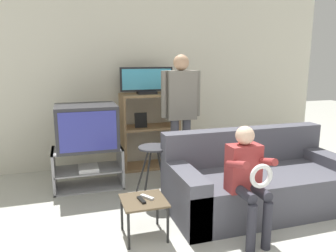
{
  "coord_description": "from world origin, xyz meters",
  "views": [
    {
      "loc": [
        -0.95,
        -1.33,
        1.61
      ],
      "look_at": [
        0.07,
        1.95,
        0.9
      ],
      "focal_mm": 35.0,
      "sensor_mm": 36.0,
      "label": 1
    }
  ],
  "objects_px": {
    "media_shelf": "(150,130)",
    "snack_table": "(144,205)",
    "folding_stool": "(154,157)",
    "couch": "(257,182)",
    "person_seated_child": "(248,174)",
    "person_standing_adult": "(181,105)",
    "television_main": "(87,127)",
    "tv_stand": "(88,168)",
    "remote_control_white": "(147,197)",
    "television_flat": "(147,81)",
    "remote_control_black": "(141,200)"
  },
  "relations": [
    {
      "from": "folding_stool",
      "to": "person_standing_adult",
      "type": "height_order",
      "value": "person_standing_adult"
    },
    {
      "from": "folding_stool",
      "to": "couch",
      "type": "bearing_deg",
      "value": -25.35
    },
    {
      "from": "couch",
      "to": "person_standing_adult",
      "type": "relative_size",
      "value": 1.18
    },
    {
      "from": "remote_control_black",
      "to": "person_standing_adult",
      "type": "height_order",
      "value": "person_standing_adult"
    },
    {
      "from": "snack_table",
      "to": "remote_control_white",
      "type": "relative_size",
      "value": 2.76
    },
    {
      "from": "snack_table",
      "to": "person_standing_adult",
      "type": "distance_m",
      "value": 1.66
    },
    {
      "from": "snack_table",
      "to": "person_seated_child",
      "type": "height_order",
      "value": "person_seated_child"
    },
    {
      "from": "tv_stand",
      "to": "person_standing_adult",
      "type": "distance_m",
      "value": 1.43
    },
    {
      "from": "snack_table",
      "to": "couch",
      "type": "relative_size",
      "value": 0.2
    },
    {
      "from": "remote_control_white",
      "to": "person_seated_child",
      "type": "relative_size",
      "value": 0.14
    },
    {
      "from": "person_standing_adult",
      "to": "person_seated_child",
      "type": "bearing_deg",
      "value": -87.21
    },
    {
      "from": "media_shelf",
      "to": "remote_control_black",
      "type": "xyz_separation_m",
      "value": [
        -0.57,
        -1.94,
        -0.2
      ]
    },
    {
      "from": "television_main",
      "to": "person_standing_adult",
      "type": "distance_m",
      "value": 1.22
    },
    {
      "from": "snack_table",
      "to": "person_seated_child",
      "type": "bearing_deg",
      "value": -18.35
    },
    {
      "from": "snack_table",
      "to": "media_shelf",
      "type": "bearing_deg",
      "value": 74.17
    },
    {
      "from": "snack_table",
      "to": "television_main",
      "type": "bearing_deg",
      "value": 106.18
    },
    {
      "from": "couch",
      "to": "television_main",
      "type": "bearing_deg",
      "value": 146.7
    },
    {
      "from": "folding_stool",
      "to": "remote_control_white",
      "type": "relative_size",
      "value": 4.5
    },
    {
      "from": "tv_stand",
      "to": "remote_control_white",
      "type": "height_order",
      "value": "tv_stand"
    },
    {
      "from": "remote_control_black",
      "to": "person_seated_child",
      "type": "xyz_separation_m",
      "value": [
        0.91,
        -0.27,
        0.24
      ]
    },
    {
      "from": "media_shelf",
      "to": "person_standing_adult",
      "type": "xyz_separation_m",
      "value": [
        0.26,
        -0.65,
        0.45
      ]
    },
    {
      "from": "television_flat",
      "to": "remote_control_white",
      "type": "xyz_separation_m",
      "value": [
        -0.47,
        -1.9,
        -0.92
      ]
    },
    {
      "from": "tv_stand",
      "to": "television_flat",
      "type": "height_order",
      "value": "television_flat"
    },
    {
      "from": "media_shelf",
      "to": "snack_table",
      "type": "bearing_deg",
      "value": -105.83
    },
    {
      "from": "television_flat",
      "to": "remote_control_black",
      "type": "bearing_deg",
      "value": -105.4
    },
    {
      "from": "folding_stool",
      "to": "snack_table",
      "type": "relative_size",
      "value": 1.63
    },
    {
      "from": "television_main",
      "to": "remote_control_black",
      "type": "relative_size",
      "value": 5.08
    },
    {
      "from": "snack_table",
      "to": "person_seated_child",
      "type": "distance_m",
      "value": 0.97
    },
    {
      "from": "folding_stool",
      "to": "snack_table",
      "type": "height_order",
      "value": "folding_stool"
    },
    {
      "from": "media_shelf",
      "to": "person_seated_child",
      "type": "bearing_deg",
      "value": -81.37
    },
    {
      "from": "media_shelf",
      "to": "person_seated_child",
      "type": "distance_m",
      "value": 2.24
    },
    {
      "from": "television_main",
      "to": "snack_table",
      "type": "relative_size",
      "value": 1.84
    },
    {
      "from": "remote_control_black",
      "to": "couch",
      "type": "relative_size",
      "value": 0.07
    },
    {
      "from": "tv_stand",
      "to": "media_shelf",
      "type": "height_order",
      "value": "media_shelf"
    },
    {
      "from": "television_main",
      "to": "person_seated_child",
      "type": "height_order",
      "value": "television_main"
    },
    {
      "from": "tv_stand",
      "to": "snack_table",
      "type": "xyz_separation_m",
      "value": [
        0.4,
        -1.37,
        0.06
      ]
    },
    {
      "from": "tv_stand",
      "to": "media_shelf",
      "type": "xyz_separation_m",
      "value": [
        0.95,
        0.55,
        0.31
      ]
    },
    {
      "from": "couch",
      "to": "television_flat",
      "type": "bearing_deg",
      "value": 115.83
    },
    {
      "from": "folding_stool",
      "to": "person_seated_child",
      "type": "distance_m",
      "value": 1.17
    },
    {
      "from": "tv_stand",
      "to": "person_seated_child",
      "type": "xyz_separation_m",
      "value": [
        1.28,
        -1.66,
        0.35
      ]
    },
    {
      "from": "tv_stand",
      "to": "television_main",
      "type": "distance_m",
      "value": 0.53
    },
    {
      "from": "person_standing_adult",
      "to": "television_main",
      "type": "bearing_deg",
      "value": 175.68
    },
    {
      "from": "couch",
      "to": "person_seated_child",
      "type": "relative_size",
      "value": 1.91
    },
    {
      "from": "television_flat",
      "to": "couch",
      "type": "bearing_deg",
      "value": -64.17
    },
    {
      "from": "remote_control_white",
      "to": "couch",
      "type": "xyz_separation_m",
      "value": [
        1.29,
        0.21,
        -0.09
      ]
    },
    {
      "from": "snack_table",
      "to": "person_seated_child",
      "type": "relative_size",
      "value": 0.39
    },
    {
      "from": "folding_stool",
      "to": "television_main",
      "type": "bearing_deg",
      "value": 137.01
    },
    {
      "from": "tv_stand",
      "to": "television_flat",
      "type": "bearing_deg",
      "value": 31.05
    },
    {
      "from": "media_shelf",
      "to": "couch",
      "type": "distance_m",
      "value": 1.88
    },
    {
      "from": "folding_stool",
      "to": "person_standing_adult",
      "type": "bearing_deg",
      "value": 47.08
    }
  ]
}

